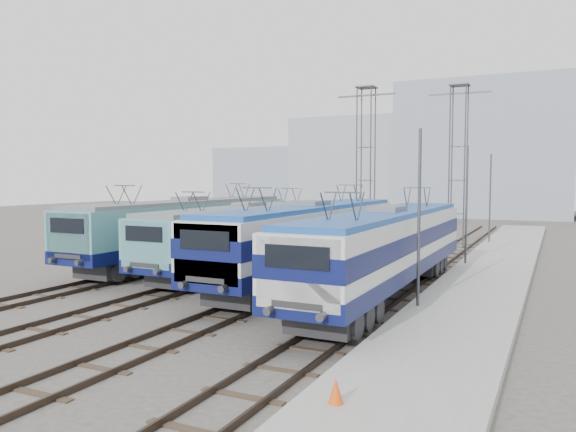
# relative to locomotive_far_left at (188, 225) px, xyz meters

# --- Properties ---
(ground) EXTENTS (160.00, 160.00, 0.00)m
(ground) POSITION_rel_locomotive_far_left_xyz_m (6.75, -8.50, -2.34)
(ground) COLOR #514C47
(platform) EXTENTS (4.00, 70.00, 0.30)m
(platform) POSITION_rel_locomotive_far_left_xyz_m (16.95, -0.50, -2.19)
(platform) COLOR #9E9E99
(platform) RESTS_ON ground
(locomotive_far_left) EXTENTS (2.98, 18.81, 3.54)m
(locomotive_far_left) POSITION_rel_locomotive_far_left_xyz_m (0.00, 0.00, 0.00)
(locomotive_far_left) COLOR #0C1248
(locomotive_far_left) RESTS_ON ground
(locomotive_center_left) EXTENTS (2.80, 17.66, 3.32)m
(locomotive_center_left) POSITION_rel_locomotive_far_left_xyz_m (4.50, -0.65, -0.13)
(locomotive_center_left) COLOR #0C1248
(locomotive_center_left) RESTS_ON ground
(locomotive_center_right) EXTENTS (2.96, 18.74, 3.52)m
(locomotive_center_right) POSITION_rel_locomotive_far_left_xyz_m (9.00, -2.22, 0.05)
(locomotive_center_right) COLOR #0C1248
(locomotive_center_right) RESTS_ON ground
(locomotive_far_right) EXTENTS (2.90, 18.36, 3.45)m
(locomotive_far_right) POSITION_rel_locomotive_far_left_xyz_m (13.50, -4.46, 0.00)
(locomotive_far_right) COLOR #0C1248
(locomotive_far_right) RESTS_ON ground
(catenary_tower_west) EXTENTS (4.50, 1.20, 12.00)m
(catenary_tower_west) POSITION_rel_locomotive_far_left_xyz_m (6.75, 13.50, 4.31)
(catenary_tower_west) COLOR #3F4247
(catenary_tower_west) RESTS_ON ground
(catenary_tower_east) EXTENTS (4.50, 1.20, 12.00)m
(catenary_tower_east) POSITION_rel_locomotive_far_left_xyz_m (13.25, 15.50, 4.31)
(catenary_tower_east) COLOR #3F4247
(catenary_tower_east) RESTS_ON ground
(mast_front) EXTENTS (0.12, 0.12, 7.00)m
(mast_front) POSITION_rel_locomotive_far_left_xyz_m (15.35, -6.50, 1.16)
(mast_front) COLOR #3F4247
(mast_front) RESTS_ON ground
(mast_mid) EXTENTS (0.12, 0.12, 7.00)m
(mast_mid) POSITION_rel_locomotive_far_left_xyz_m (15.35, 5.50, 1.16)
(mast_mid) COLOR #3F4247
(mast_mid) RESTS_ON ground
(mast_rear) EXTENTS (0.12, 0.12, 7.00)m
(mast_rear) POSITION_rel_locomotive_far_left_xyz_m (15.35, 17.50, 1.16)
(mast_rear) COLOR #3F4247
(mast_rear) RESTS_ON ground
(safety_cone) EXTENTS (0.33, 0.33, 0.56)m
(safety_cone) POSITION_rel_locomotive_far_left_xyz_m (15.88, -16.59, -1.75)
(safety_cone) COLOR #F64D11
(safety_cone) RESTS_ON platform
(building_west) EXTENTS (18.00, 12.00, 14.00)m
(building_west) POSITION_rel_locomotive_far_left_xyz_m (-7.25, 53.50, 4.66)
(building_west) COLOR #949DA7
(building_west) RESTS_ON ground
(building_center) EXTENTS (22.00, 14.00, 18.00)m
(building_center) POSITION_rel_locomotive_far_left_xyz_m (10.75, 53.50, 6.66)
(building_center) COLOR #8A93A7
(building_center) RESTS_ON ground
(building_far_west) EXTENTS (14.00, 10.00, 10.00)m
(building_far_west) POSITION_rel_locomotive_far_left_xyz_m (-23.25, 53.50, 2.66)
(building_far_west) COLOR #8A93A7
(building_far_west) RESTS_ON ground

